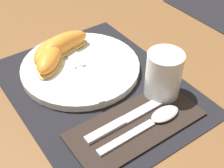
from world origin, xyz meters
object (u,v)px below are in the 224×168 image
object	(u,v)px
knife	(130,117)
citrus_wedge_1	(61,47)
juice_glass	(163,77)
fork	(80,69)
citrus_wedge_3	(50,59)
plate	(79,68)
citrus_wedge_0	(66,43)
citrus_wedge_2	(49,52)
spoon	(155,120)

from	to	relation	value
knife	citrus_wedge_1	world-z (taller)	citrus_wedge_1
juice_glass	citrus_wedge_1	size ratio (longest dim) A/B	0.78
fork	citrus_wedge_3	xyz separation A→B (m)	(-0.05, -0.04, 0.01)
juice_glass	knife	bearing A→B (deg)	-78.11
fork	citrus_wedge_3	distance (m)	0.07
plate	citrus_wedge_0	bearing A→B (deg)	173.10
juice_glass	citrus_wedge_1	xyz separation A→B (m)	(-0.22, -0.11, -0.01)
citrus_wedge_2	citrus_wedge_0	bearing A→B (deg)	98.36
juice_glass	citrus_wedge_0	distance (m)	0.25
knife	citrus_wedge_3	bearing A→B (deg)	-166.03
spoon	citrus_wedge_3	distance (m)	0.27
juice_glass	plate	bearing A→B (deg)	-148.37
citrus_wedge_1	citrus_wedge_2	xyz separation A→B (m)	(-0.00, -0.03, -0.00)
knife	spoon	world-z (taller)	spoon
knife	citrus_wedge_0	size ratio (longest dim) A/B	1.72
citrus_wedge_1	citrus_wedge_3	xyz separation A→B (m)	(0.02, -0.04, -0.00)
knife	citrus_wedge_0	distance (m)	0.25
fork	citrus_wedge_3	world-z (taller)	citrus_wedge_3
fork	knife	bearing A→B (deg)	3.47
juice_glass	citrus_wedge_2	distance (m)	0.26
fork	citrus_wedge_1	size ratio (longest dim) A/B	1.58
citrus_wedge_3	juice_glass	bearing A→B (deg)	37.20
plate	citrus_wedge_0	xyz separation A→B (m)	(-0.07, 0.01, 0.03)
spoon	citrus_wedge_2	distance (m)	0.29
citrus_wedge_0	citrus_wedge_3	distance (m)	0.07
plate	citrus_wedge_3	world-z (taller)	citrus_wedge_3
citrus_wedge_1	spoon	bearing A→B (deg)	9.55
plate	citrus_wedge_1	size ratio (longest dim) A/B	2.09
knife	citrus_wedge_3	world-z (taller)	citrus_wedge_3
plate	citrus_wedge_0	distance (m)	0.07
juice_glass	citrus_wedge_1	bearing A→B (deg)	-153.75
spoon	citrus_wedge_0	bearing A→B (deg)	-174.31
knife	fork	world-z (taller)	fork
juice_glass	citrus_wedge_0	world-z (taller)	juice_glass
plate	juice_glass	xyz separation A→B (m)	(0.16, 0.10, 0.04)
citrus_wedge_2	citrus_wedge_3	size ratio (longest dim) A/B	1.02
knife	juice_glass	bearing A→B (deg)	101.89
fork	citrus_wedge_0	bearing A→B (deg)	170.56
knife	citrus_wedge_2	distance (m)	0.25
citrus_wedge_0	citrus_wedge_3	xyz separation A→B (m)	(0.03, -0.06, -0.00)
spoon	citrus_wedge_1	world-z (taller)	citrus_wedge_1
plate	fork	xyz separation A→B (m)	(0.02, -0.01, 0.01)
citrus_wedge_3	citrus_wedge_2	bearing A→B (deg)	157.94
citrus_wedge_1	citrus_wedge_3	distance (m)	0.05
fork	citrus_wedge_2	distance (m)	0.09
knife	citrus_wedge_0	xyz separation A→B (m)	(-0.25, 0.00, 0.03)
spoon	citrus_wedge_1	xyz separation A→B (m)	(-0.28, -0.05, 0.03)
plate	citrus_wedge_3	distance (m)	0.07
citrus_wedge_1	citrus_wedge_3	bearing A→B (deg)	-59.08
knife	citrus_wedge_3	distance (m)	0.23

